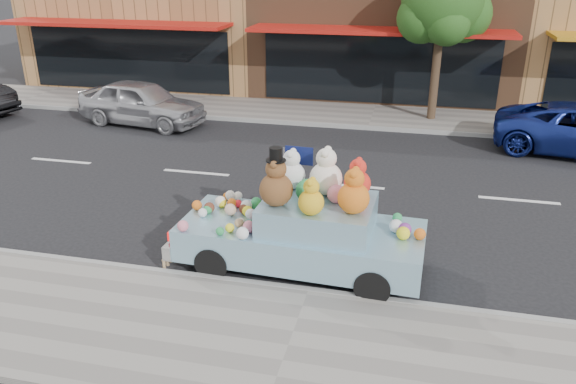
# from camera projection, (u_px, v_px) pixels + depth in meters

# --- Properties ---
(ground) EXTENTS (120.00, 120.00, 0.00)m
(ground) POSITION_uv_depth(u_px,v_px,m) (348.00, 186.00, 13.89)
(ground) COLOR black
(ground) RESTS_ON ground
(near_sidewalk) EXTENTS (60.00, 3.00, 0.12)m
(near_sidewalk) POSITION_uv_depth(u_px,v_px,m) (288.00, 348.00, 8.03)
(near_sidewalk) COLOR gray
(near_sidewalk) RESTS_ON ground
(far_sidewalk) EXTENTS (60.00, 3.00, 0.12)m
(far_sidewalk) POSITION_uv_depth(u_px,v_px,m) (372.00, 116.00, 19.70)
(far_sidewalk) COLOR gray
(far_sidewalk) RESTS_ON ground
(near_kerb) EXTENTS (60.00, 0.12, 0.13)m
(near_kerb) POSITION_uv_depth(u_px,v_px,m) (309.00, 292.00, 9.37)
(near_kerb) COLOR gray
(near_kerb) RESTS_ON ground
(far_kerb) EXTENTS (60.00, 0.12, 0.13)m
(far_kerb) POSITION_uv_depth(u_px,v_px,m) (368.00, 128.00, 18.35)
(far_kerb) COLOR gray
(far_kerb) RESTS_ON ground
(street_tree) EXTENTS (3.00, 2.70, 5.22)m
(street_tree) POSITION_uv_depth(u_px,v_px,m) (443.00, 9.00, 17.91)
(street_tree) COLOR #38281C
(street_tree) RESTS_ON ground
(car_silver) EXTENTS (4.57, 2.43, 1.48)m
(car_silver) POSITION_uv_depth(u_px,v_px,m) (142.00, 103.00, 18.70)
(car_silver) COLOR #B6B7BB
(car_silver) RESTS_ON ground
(art_car) EXTENTS (4.55, 1.94, 2.38)m
(art_car) POSITION_uv_depth(u_px,v_px,m) (303.00, 226.00, 9.92)
(art_car) COLOR black
(art_car) RESTS_ON ground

